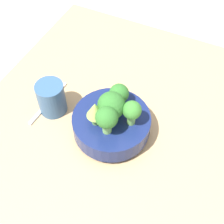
{
  "coord_description": "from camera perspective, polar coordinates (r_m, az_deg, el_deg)",
  "views": [
    {
      "loc": [
        0.44,
        0.19,
        0.77
      ],
      "look_at": [
        -0.0,
        -0.02,
        0.12
      ],
      "focal_mm": 50.0,
      "sensor_mm": 36.0,
      "label": 1
    }
  ],
  "objects": [
    {
      "name": "broccoli_floret_left",
      "position": [
        0.82,
        1.29,
        3.27
      ],
      "size": [
        0.05,
        0.05,
        0.07
      ],
      "color": "#7AB256",
      "rests_on": "bowl"
    },
    {
      "name": "romanesco_piece_near",
      "position": [
        0.78,
        -3.1,
        0.22
      ],
      "size": [
        0.05,
        0.05,
        0.08
      ],
      "color": "#609347",
      "rests_on": "bowl"
    },
    {
      "name": "broccoli_floret_back",
      "position": [
        0.78,
        3.66,
        0.15
      ],
      "size": [
        0.05,
        0.05,
        0.08
      ],
      "color": "#6BA34C",
      "rests_on": "bowl"
    },
    {
      "name": "fork",
      "position": [
        0.96,
        -11.57,
        1.66
      ],
      "size": [
        0.18,
        0.02,
        0.01
      ],
      "color": "silver",
      "rests_on": "table"
    },
    {
      "name": "broccoli_floret_center",
      "position": [
        0.79,
        0.0,
        1.31
      ],
      "size": [
        0.07,
        0.07,
        0.09
      ],
      "color": "#6BA34C",
      "rests_on": "bowl"
    },
    {
      "name": "bowl",
      "position": [
        0.85,
        0.0,
        -1.99
      ],
      "size": [
        0.21,
        0.21,
        0.07
      ],
      "color": "navy",
      "rests_on": "table"
    },
    {
      "name": "cup",
      "position": [
        0.9,
        -10.99,
        2.56
      ],
      "size": [
        0.08,
        0.08,
        0.1
      ],
      "color": "#33567F",
      "rests_on": "table"
    },
    {
      "name": "broccoli_floret_right",
      "position": [
        0.75,
        -0.96,
        -1.19
      ],
      "size": [
        0.06,
        0.06,
        0.09
      ],
      "color": "#7AB256",
      "rests_on": "bowl"
    },
    {
      "name": "ground_plane",
      "position": [
        0.9,
        1.24,
        -5.48
      ],
      "size": [
        6.0,
        6.0,
        0.0
      ],
      "primitive_type": "plane",
      "color": "silver"
    },
    {
      "name": "table",
      "position": [
        0.89,
        1.26,
        -4.85
      ],
      "size": [
        0.98,
        0.86,
        0.04
      ],
      "color": "tan",
      "rests_on": "ground_plane"
    }
  ]
}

